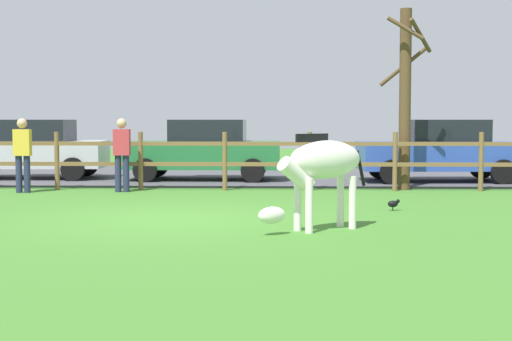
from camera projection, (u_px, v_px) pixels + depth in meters
ground_plane at (168, 219)px, 12.33m from camera, size 60.00×60.00×0.00m
parking_asphalt at (216, 175)px, 21.60m from camera, size 28.00×7.40×0.05m
paddock_fence at (183, 157)px, 17.28m from camera, size 21.30×0.11×1.33m
bare_tree at (405, 95)px, 17.34m from camera, size 1.12×1.22×4.13m
zebra at (321, 167)px, 11.02m from camera, size 1.66×1.30×1.41m
crow_on_grass at (394, 204)px, 13.46m from camera, size 0.21×0.10×0.20m
parked_car_silver at (30, 149)px, 20.15m from camera, size 4.07×2.02×1.56m
parked_car_green at (204, 149)px, 19.72m from camera, size 4.02×1.92×1.56m
parked_car_blue at (440, 150)px, 19.19m from camera, size 4.07×2.03×1.56m
visitor_left_of_tree at (122, 151)px, 16.87m from camera, size 0.37×0.23×1.64m
visitor_right_of_tree at (23, 152)px, 16.69m from camera, size 0.37×0.23×1.64m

